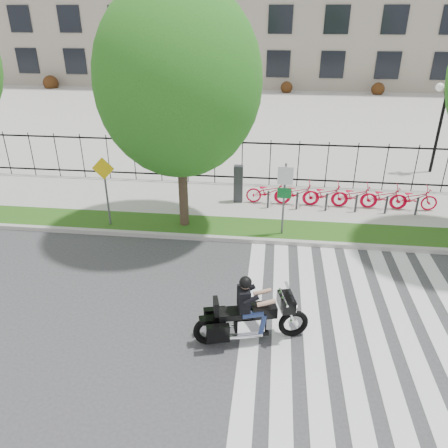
# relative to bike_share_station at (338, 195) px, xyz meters

# --- Properties ---
(ground) EXTENTS (120.00, 120.00, 0.00)m
(ground) POSITION_rel_bike_share_station_xyz_m (-5.08, -7.20, -0.62)
(ground) COLOR #38373A
(ground) RESTS_ON ground
(curb) EXTENTS (60.00, 0.20, 0.15)m
(curb) POSITION_rel_bike_share_station_xyz_m (-5.08, -3.10, -0.54)
(curb) COLOR #ABA8A1
(curb) RESTS_ON ground
(grass_verge) EXTENTS (60.00, 1.50, 0.15)m
(grass_verge) POSITION_rel_bike_share_station_xyz_m (-5.08, -2.25, -0.54)
(grass_verge) COLOR #255214
(grass_verge) RESTS_ON ground
(sidewalk) EXTENTS (60.00, 3.50, 0.15)m
(sidewalk) POSITION_rel_bike_share_station_xyz_m (-5.08, 0.25, -0.54)
(sidewalk) COLOR #ABA9A0
(sidewalk) RESTS_ON ground
(plaza) EXTENTS (80.00, 34.00, 0.10)m
(plaza) POSITION_rel_bike_share_station_xyz_m (-5.08, 17.80, -0.57)
(plaza) COLOR #ABA9A0
(plaza) RESTS_ON ground
(crosswalk_stripes) EXTENTS (5.70, 8.00, 0.01)m
(crosswalk_stripes) POSITION_rel_bike_share_station_xyz_m (-0.26, -7.20, -0.61)
(crosswalk_stripes) COLOR silver
(crosswalk_stripes) RESTS_ON ground
(iron_fence) EXTENTS (30.00, 0.06, 2.00)m
(iron_fence) POSITION_rel_bike_share_station_xyz_m (-5.08, 2.00, 0.53)
(iron_fence) COLOR black
(iron_fence) RESTS_ON sidewalk
(lamp_post_right) EXTENTS (1.06, 0.70, 4.25)m
(lamp_post_right) POSITION_rel_bike_share_station_xyz_m (4.92, 4.80, 2.59)
(lamp_post_right) COLOR black
(lamp_post_right) RESTS_ON ground
(street_tree_1) EXTENTS (5.23, 5.23, 7.91)m
(street_tree_1) POSITION_rel_bike_share_station_xyz_m (-5.59, -2.25, 4.43)
(street_tree_1) COLOR #3B2B20
(street_tree_1) RESTS_ON grass_verge
(bike_share_station) EXTENTS (7.75, 0.85, 1.50)m
(bike_share_station) POSITION_rel_bike_share_station_xyz_m (0.00, 0.00, 0.00)
(bike_share_station) COLOR #2D2D33
(bike_share_station) RESTS_ON sidewalk
(sign_pole_regulatory) EXTENTS (0.50, 0.09, 2.50)m
(sign_pole_regulatory) POSITION_rel_bike_share_station_xyz_m (-2.13, -2.62, 1.12)
(sign_pole_regulatory) COLOR #59595B
(sign_pole_regulatory) RESTS_ON grass_verge
(sign_pole_warning) EXTENTS (0.78, 0.09, 2.49)m
(sign_pole_warning) POSITION_rel_bike_share_station_xyz_m (-8.22, -2.62, 1.12)
(sign_pole_warning) COLOR #59595B
(sign_pole_warning) RESTS_ON grass_verge
(motorcycle_rider) EXTENTS (2.69, 1.18, 2.12)m
(motorcycle_rider) POSITION_rel_bike_share_station_xyz_m (-2.86, -7.92, 0.09)
(motorcycle_rider) COLOR black
(motorcycle_rider) RESTS_ON ground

